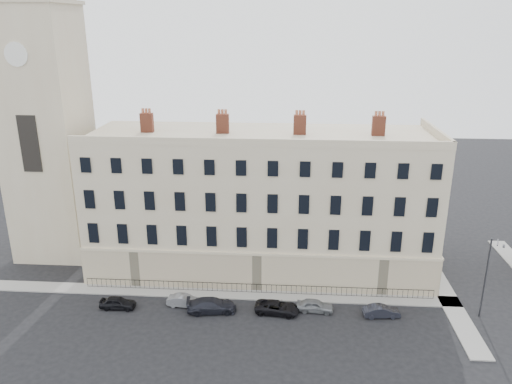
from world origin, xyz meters
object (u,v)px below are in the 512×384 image
Objects in this scene: car_b at (185,301)px; car_e at (315,306)px; car_c at (212,305)px; car_d at (277,307)px; car_a at (118,303)px; streetlamp at (487,275)px; car_f at (381,311)px.

car_e is (12.48, -0.03, 0.04)m from car_b.
car_d is at bearing -96.37° from car_c.
car_a is 0.82× the size of car_d.
car_d is 19.25m from streetlamp.
car_e is (18.79, 0.80, 0.01)m from car_a.
car_a is 1.01× the size of car_b.
car_a is 18.81m from car_e.
car_c reaches higher than car_f.
car_f is (24.91, 0.31, -0.02)m from car_a.
car_d is 0.53× the size of streetlamp.
car_b is at bearing 92.57° from car_d.
car_c is 0.59× the size of streetlamp.
car_b is at bearing 65.32° from car_c.
car_f is (9.68, 0.08, -0.02)m from car_d.
streetlamp is (15.30, 0.09, 3.80)m from car_e.
car_c is 1.33× the size of car_e.
car_a reaches higher than car_d.
car_b is 0.43× the size of streetlamp.
streetlamp reaches higher than car_c.
car_f is 0.43× the size of streetlamp.
car_f is (6.12, -0.49, -0.03)m from car_e.
car_e is 1.03× the size of car_f.
car_a is at bearing 97.27° from car_d.
streetlamp is at bearing -92.95° from car_f.
car_d is at bearing -89.12° from car_a.
car_f is at bearing -83.17° from car_d.
car_c is at bearing -100.83° from car_b.
car_b is 0.97× the size of car_e.
car_e is at bearing -84.60° from car_b.
car_e is 15.76m from streetlamp.
car_c is 1.37× the size of car_f.
car_d is at bearing -154.94° from streetlamp.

